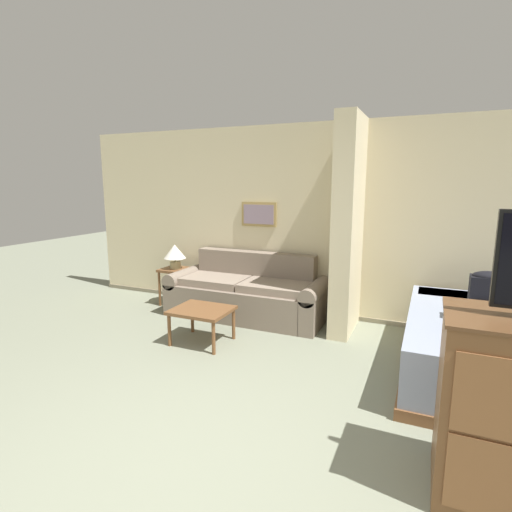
% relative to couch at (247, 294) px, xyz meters
% --- Properties ---
extents(ground_plane, '(20.00, 20.00, 0.00)m').
position_rel_couch_xyz_m(ground_plane, '(0.97, -3.05, -0.32)').
color(ground_plane, gray).
extents(wall_back, '(7.71, 0.16, 2.60)m').
position_rel_couch_xyz_m(wall_back, '(0.97, 0.48, 0.98)').
color(wall_back, beige).
rests_on(wall_back, ground_plane).
extents(wall_partition_pillar, '(0.24, 0.83, 2.60)m').
position_rel_couch_xyz_m(wall_partition_pillar, '(1.34, 0.01, 0.98)').
color(wall_partition_pillar, beige).
rests_on(wall_partition_pillar, ground_plane).
extents(couch, '(2.17, 0.84, 0.86)m').
position_rel_couch_xyz_m(couch, '(0.00, 0.00, 0.00)').
color(couch, gray).
rests_on(couch, ground_plane).
extents(coffee_table, '(0.65, 0.55, 0.40)m').
position_rel_couch_xyz_m(coffee_table, '(-0.08, -1.06, 0.04)').
color(coffee_table, brown).
rests_on(coffee_table, ground_plane).
extents(side_table, '(0.41, 0.41, 0.55)m').
position_rel_couch_xyz_m(side_table, '(-1.22, 0.06, 0.13)').
color(side_table, brown).
rests_on(side_table, ground_plane).
extents(table_lamp, '(0.33, 0.33, 0.36)m').
position_rel_couch_xyz_m(table_lamp, '(-1.22, 0.06, 0.47)').
color(table_lamp, tan).
rests_on(table_lamp, side_table).
extents(bed, '(1.62, 2.16, 0.58)m').
position_rel_couch_xyz_m(bed, '(2.90, -0.70, -0.02)').
color(bed, brown).
rests_on(bed, ground_plane).
extents(backpack, '(0.32, 0.21, 0.47)m').
position_rel_couch_xyz_m(backpack, '(2.77, -0.80, 0.50)').
color(backpack, black).
rests_on(backpack, bed).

